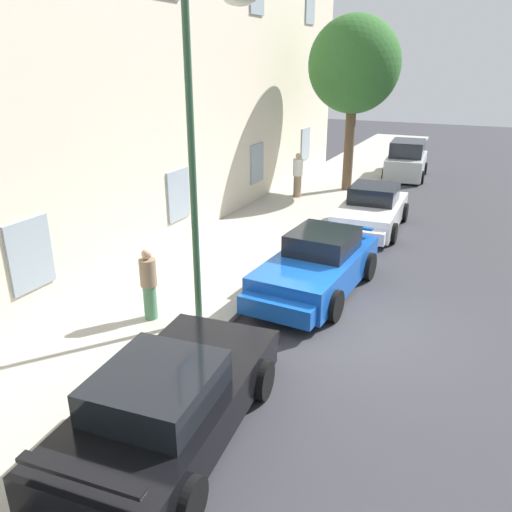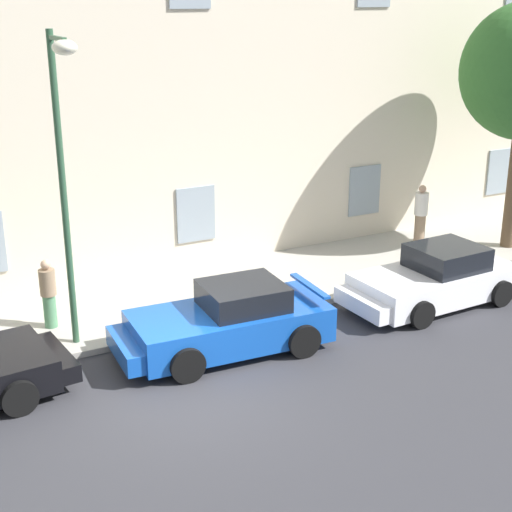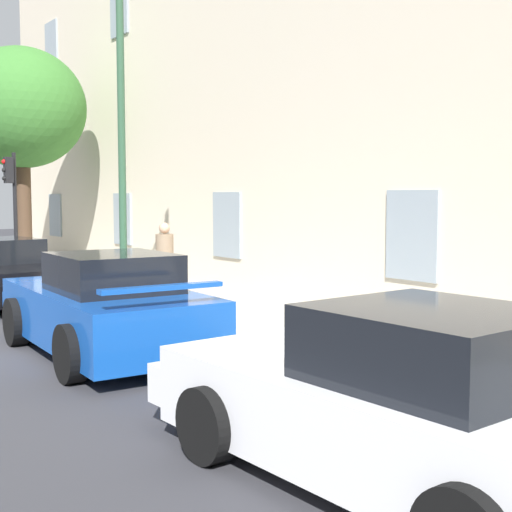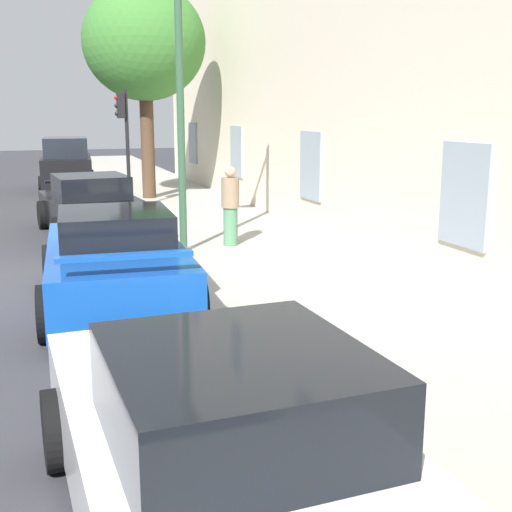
{
  "view_description": "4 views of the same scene",
  "coord_description": "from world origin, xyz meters",
  "px_view_note": "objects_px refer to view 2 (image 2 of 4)",
  "views": [
    {
      "loc": [
        -9.67,
        -2.2,
        5.35
      ],
      "look_at": [
        0.87,
        2.75,
        0.87
      ],
      "focal_mm": 35.75,
      "sensor_mm": 36.0,
      "label": 1
    },
    {
      "loc": [
        -4.87,
        -11.71,
        7.18
      ],
      "look_at": [
        2.86,
        2.91,
        1.41
      ],
      "focal_mm": 52.61,
      "sensor_mm": 36.0,
      "label": 2
    },
    {
      "loc": [
        10.62,
        -2.7,
        2.22
      ],
      "look_at": [
        2.8,
        2.98,
        1.42
      ],
      "focal_mm": 49.13,
      "sensor_mm": 36.0,
      "label": 3
    },
    {
      "loc": [
        10.81,
        0.25,
        2.79
      ],
      "look_at": [
        2.64,
        3.05,
        0.89
      ],
      "focal_mm": 46.57,
      "sensor_mm": 36.0,
      "label": 4
    }
  ],
  "objects_px": {
    "street_lamp": "(64,142)",
    "pedestrian_admiring": "(48,293)",
    "sportscar_yellow_flank": "(223,324)",
    "sportscar_white_middle": "(431,281)",
    "pedestrian_strolling": "(421,214)"
  },
  "relations": [
    {
      "from": "street_lamp",
      "to": "pedestrian_admiring",
      "type": "bearing_deg",
      "value": 101.27
    },
    {
      "from": "sportscar_yellow_flank",
      "to": "sportscar_white_middle",
      "type": "bearing_deg",
      "value": -0.32
    },
    {
      "from": "sportscar_white_middle",
      "to": "pedestrian_admiring",
      "type": "bearing_deg",
      "value": 162.57
    },
    {
      "from": "sportscar_yellow_flank",
      "to": "pedestrian_strolling",
      "type": "height_order",
      "value": "pedestrian_strolling"
    },
    {
      "from": "sportscar_white_middle",
      "to": "street_lamp",
      "type": "relative_size",
      "value": 0.71
    },
    {
      "from": "sportscar_yellow_flank",
      "to": "pedestrian_admiring",
      "type": "bearing_deg",
      "value": 138.44
    },
    {
      "from": "sportscar_yellow_flank",
      "to": "sportscar_white_middle",
      "type": "xyz_separation_m",
      "value": [
        5.59,
        -0.03,
        -0.03
      ]
    },
    {
      "from": "pedestrian_strolling",
      "to": "sportscar_white_middle",
      "type": "bearing_deg",
      "value": -125.9
    },
    {
      "from": "pedestrian_admiring",
      "to": "sportscar_white_middle",
      "type": "bearing_deg",
      "value": -17.43
    },
    {
      "from": "sportscar_yellow_flank",
      "to": "pedestrian_admiring",
      "type": "relative_size",
      "value": 2.91
    },
    {
      "from": "sportscar_white_middle",
      "to": "pedestrian_admiring",
      "type": "height_order",
      "value": "pedestrian_admiring"
    },
    {
      "from": "sportscar_white_middle",
      "to": "street_lamp",
      "type": "bearing_deg",
      "value": 171.26
    },
    {
      "from": "pedestrian_admiring",
      "to": "pedestrian_strolling",
      "type": "distance_m",
      "value": 11.25
    },
    {
      "from": "sportscar_yellow_flank",
      "to": "pedestrian_strolling",
      "type": "relative_size",
      "value": 2.61
    },
    {
      "from": "pedestrian_admiring",
      "to": "sportscar_yellow_flank",
      "type": "bearing_deg",
      "value": -41.56
    }
  ]
}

